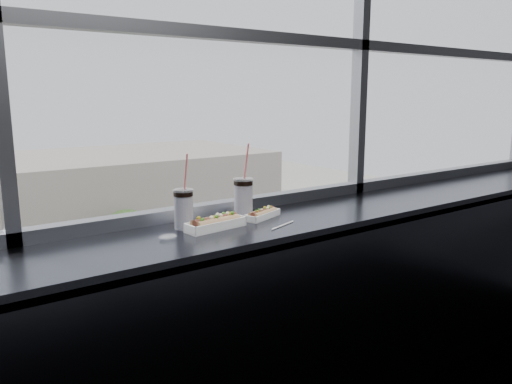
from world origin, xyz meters
TOP-DOWN VIEW (x-y plane):
  - wall_back_lower at (0.00, 1.50)m, footprint 6.00×0.00m
  - counter at (0.00, 1.23)m, footprint 6.00×0.55m
  - counter_fascia at (0.00, 0.97)m, footprint 6.00×0.04m
  - hotdog_tray_left at (-0.19, 1.24)m, footprint 0.30×0.13m
  - hotdog_tray_right at (0.10, 1.28)m, footprint 0.23×0.14m
  - soda_cup_left at (-0.31, 1.33)m, footprint 0.10×0.10m
  - soda_cup_right at (0.04, 1.35)m, footprint 0.10×0.10m
  - loose_straw at (0.09, 1.10)m, footprint 0.18×0.07m
  - wrapper at (-0.45, 1.21)m, footprint 0.09×0.06m
  - car_far_c at (10.75, 25.50)m, footprint 3.51×7.16m
  - car_near_d at (8.94, 17.50)m, footprint 3.38×6.95m
  - car_near_e at (15.02, 17.50)m, footprint 3.55×7.08m
  - pedestrian_d at (7.55, 28.95)m, footprint 1.01×0.76m
  - pedestrian_c at (5.95, 28.96)m, footprint 0.76×1.01m
  - tree_right at (9.93, 29.50)m, footprint 3.53×3.53m

SIDE VIEW (x-z plane):
  - pedestrian_d at x=7.55m, z-range -10.96..-8.68m
  - pedestrian_c at x=5.95m, z-range -10.96..-8.68m
  - car_near_d at x=8.94m, z-range -10.94..-8.70m
  - car_near_e at x=15.02m, z-range -10.94..-8.67m
  - car_far_c at x=10.75m, z-range -10.94..-8.63m
  - tree_right at x=9.93m, z-range -10.02..-4.51m
  - wall_back_lower at x=0.00m, z-range -2.45..3.55m
  - counter_fascia at x=0.00m, z-range 0.03..1.07m
  - counter at x=0.00m, z-range 1.04..1.10m
  - loose_straw at x=0.09m, z-range 1.10..1.11m
  - wrapper at x=-0.45m, z-range 1.10..1.12m
  - hotdog_tray_right at x=0.10m, z-range 1.09..1.15m
  - hotdog_tray_left at x=-0.19m, z-range 1.09..1.17m
  - soda_cup_left at x=-0.31m, z-range 1.03..1.38m
  - soda_cup_right at x=0.04m, z-range 1.02..1.40m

